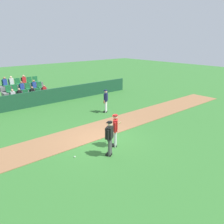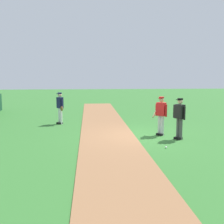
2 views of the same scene
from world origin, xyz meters
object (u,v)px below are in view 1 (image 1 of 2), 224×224
runner_navy_jersey (106,100)px  baseball (75,157)px  batter_red_jersey (115,129)px  umpire_home_plate (110,137)px

runner_navy_jersey → baseball: bearing=-141.4°
batter_red_jersey → runner_navy_jersey: (3.32, 4.83, -0.01)m
batter_red_jersey → baseball: batter_red_jersey is taller
runner_navy_jersey → baseball: runner_navy_jersey is taller
batter_red_jersey → baseball: size_ratio=23.78×
batter_red_jersey → runner_navy_jersey: bearing=55.5°
batter_red_jersey → umpire_home_plate: (-0.87, -0.57, 0.03)m
umpire_home_plate → baseball: size_ratio=23.78×
batter_red_jersey → umpire_home_plate: 1.04m
batter_red_jersey → runner_navy_jersey: same height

